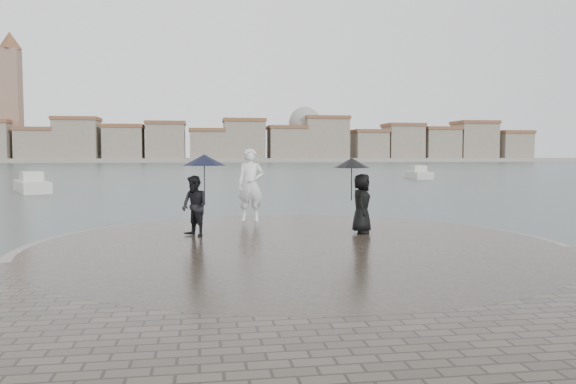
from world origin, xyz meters
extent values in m
plane|color=#2B3835|center=(0.00, 0.00, 0.00)|extent=(400.00, 400.00, 0.00)
cylinder|color=gray|center=(0.00, 3.50, 0.16)|extent=(12.50, 12.50, 0.32)
cylinder|color=#2D261E|center=(0.00, 3.50, 0.18)|extent=(11.90, 11.90, 0.36)
imported|color=white|center=(-0.67, 7.91, 1.47)|extent=(0.89, 0.66, 2.22)
imported|color=black|center=(-2.34, 4.90, 1.12)|extent=(0.91, 0.94, 1.52)
cylinder|color=black|center=(-2.09, 5.00, 1.71)|extent=(0.02, 0.02, 0.90)
cone|color=black|center=(-2.09, 5.00, 2.26)|extent=(1.10, 1.10, 0.28)
imported|color=black|center=(1.92, 4.76, 1.13)|extent=(0.72, 0.88, 1.54)
cylinder|color=black|center=(1.67, 4.86, 1.66)|extent=(0.02, 0.02, 0.90)
cone|color=black|center=(1.67, 4.86, 2.18)|extent=(0.95, 0.95, 0.26)
cube|color=gray|center=(0.00, 163.00, 0.60)|extent=(260.00, 20.00, 1.20)
cube|color=gray|center=(-48.00, 160.00, 4.50)|extent=(10.00, 10.00, 9.00)
cube|color=brown|center=(-48.00, 160.00, 9.50)|extent=(10.60, 10.60, 1.00)
cube|color=gray|center=(-37.00, 160.00, 6.00)|extent=(12.00, 10.00, 12.00)
cube|color=brown|center=(-37.00, 160.00, 12.50)|extent=(12.60, 10.60, 1.00)
cube|color=gray|center=(-24.00, 160.00, 5.00)|extent=(11.00, 10.00, 10.00)
cube|color=brown|center=(-24.00, 160.00, 10.50)|extent=(11.60, 10.60, 1.00)
cube|color=gray|center=(-12.00, 160.00, 5.50)|extent=(11.00, 10.00, 11.00)
cube|color=brown|center=(-12.00, 160.00, 11.50)|extent=(11.60, 10.60, 1.00)
cube|color=gray|center=(0.00, 160.00, 4.50)|extent=(10.00, 10.00, 9.00)
cube|color=brown|center=(0.00, 160.00, 9.50)|extent=(10.60, 10.60, 1.00)
cube|color=gray|center=(11.00, 160.00, 6.00)|extent=(12.00, 10.00, 12.00)
cube|color=brown|center=(11.00, 160.00, 12.50)|extent=(12.60, 10.60, 1.00)
cube|color=gray|center=(24.00, 160.00, 5.00)|extent=(11.00, 10.00, 10.00)
cube|color=brown|center=(24.00, 160.00, 10.50)|extent=(11.60, 10.60, 1.00)
cube|color=gray|center=(36.00, 160.00, 6.50)|extent=(13.00, 10.00, 13.00)
cube|color=brown|center=(36.00, 160.00, 13.50)|extent=(13.60, 10.60, 1.00)
cube|color=gray|center=(50.00, 160.00, 4.50)|extent=(10.00, 10.00, 9.00)
cube|color=brown|center=(50.00, 160.00, 9.50)|extent=(10.60, 10.60, 1.00)
cube|color=gray|center=(61.00, 160.00, 5.50)|extent=(11.00, 10.00, 11.00)
cube|color=brown|center=(61.00, 160.00, 11.50)|extent=(11.60, 10.60, 1.00)
cube|color=gray|center=(73.00, 160.00, 5.00)|extent=(11.00, 10.00, 10.00)
cube|color=brown|center=(73.00, 160.00, 10.50)|extent=(11.60, 10.60, 1.00)
cube|color=gray|center=(85.00, 160.00, 6.00)|extent=(12.00, 10.00, 12.00)
cube|color=brown|center=(85.00, 160.00, 12.50)|extent=(12.60, 10.60, 1.00)
cube|color=gray|center=(98.00, 160.00, 4.50)|extent=(10.00, 10.00, 9.00)
cube|color=brown|center=(98.00, 160.00, 9.50)|extent=(10.60, 10.60, 1.00)
cube|color=#846654|center=(-55.00, 162.00, 16.00)|extent=(5.00, 5.00, 32.00)
cone|color=brown|center=(-55.00, 162.00, 34.50)|extent=(6.80, 6.80, 5.00)
sphere|color=gray|center=(30.00, 162.00, 12.00)|extent=(10.00, 10.00, 10.00)
cube|color=beige|center=(19.23, 43.72, 0.25)|extent=(2.37, 5.67, 0.90)
cube|color=beige|center=(19.23, 43.72, 0.85)|extent=(1.47, 2.15, 0.90)
cube|color=beige|center=(-12.79, 28.54, 0.25)|extent=(3.61, 5.69, 0.90)
cube|color=beige|center=(-12.79, 28.54, 0.85)|extent=(1.88, 2.31, 0.90)
camera|label=1|loc=(-2.20, -9.19, 2.41)|focal=35.00mm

